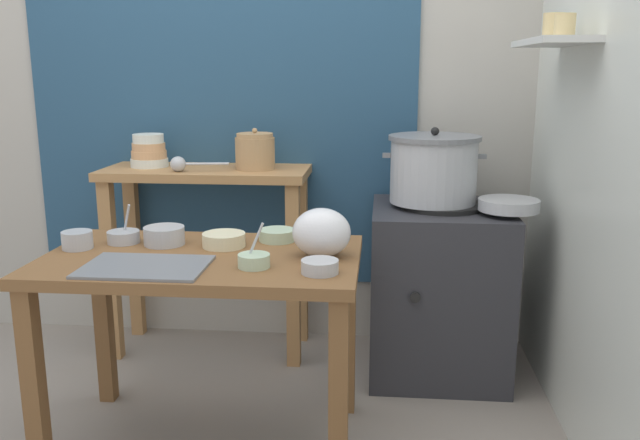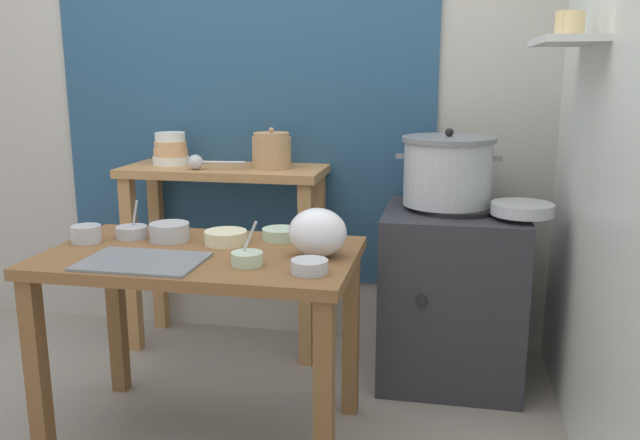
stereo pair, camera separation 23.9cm
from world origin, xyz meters
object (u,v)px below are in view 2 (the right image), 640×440
at_px(prep_bowl_3, 247,258).
at_px(prep_bowl_4, 280,233).
at_px(ladle, 198,162).
at_px(serving_tray, 142,262).
at_px(clay_pot, 272,151).
at_px(prep_table, 202,281).
at_px(bowl_stack_enamel, 171,150).
at_px(prep_bowl_1, 169,231).
at_px(plastic_bag, 318,233).
at_px(prep_bowl_2, 226,237).
at_px(steamer_pot, 448,171).
at_px(wide_pan, 522,209).
at_px(prep_bowl_6, 310,266).
at_px(prep_bowl_0, 86,233).
at_px(stove_block, 452,293).
at_px(prep_bowl_5, 132,231).
at_px(back_shelf_table, 225,212).

relative_size(prep_bowl_3, prep_bowl_4, 1.07).
distance_m(ladle, serving_tray, 0.93).
bearing_deg(clay_pot, prep_table, -92.52).
bearing_deg(bowl_stack_enamel, prep_bowl_1, -67.45).
xyz_separation_m(plastic_bag, prep_bowl_2, (-0.37, 0.10, -0.06)).
xyz_separation_m(steamer_pot, plastic_bag, (-0.43, -0.70, -0.12)).
distance_m(wide_pan, prep_bowl_6, 1.04).
distance_m(prep_table, prep_bowl_2, 0.19).
bearing_deg(prep_bowl_0, ladle, 75.12).
height_order(stove_block, bowl_stack_enamel, bowl_stack_enamel).
xyz_separation_m(prep_bowl_2, prep_bowl_5, (-0.39, 0.02, -0.00)).
xyz_separation_m(back_shelf_table, prep_bowl_3, (0.41, -0.96, 0.07)).
distance_m(bowl_stack_enamel, prep_bowl_2, 0.94).
bearing_deg(prep_bowl_2, plastic_bag, -15.06).
xyz_separation_m(clay_pot, plastic_bag, (0.38, -0.81, -0.18)).
distance_m(back_shelf_table, plastic_bag, 1.03).
xyz_separation_m(back_shelf_table, wide_pan, (1.35, -0.26, 0.12)).
xyz_separation_m(prep_bowl_2, prep_bowl_6, (0.38, -0.29, -0.00)).
bearing_deg(prep_bowl_0, prep_bowl_6, -13.27).
distance_m(clay_pot, prep_bowl_3, 1.00).
height_order(ladle, serving_tray, ladle).
xyz_separation_m(clay_pot, prep_bowl_6, (0.39, -1.00, -0.24)).
height_order(bowl_stack_enamel, wide_pan, bowl_stack_enamel).
height_order(prep_table, prep_bowl_2, prep_bowl_2).
height_order(back_shelf_table, prep_bowl_4, back_shelf_table).
height_order(bowl_stack_enamel, prep_bowl_5, bowl_stack_enamel).
bearing_deg(serving_tray, back_shelf_table, 93.39).
bearing_deg(back_shelf_table, wide_pan, -10.90).
bearing_deg(prep_bowl_4, back_shelf_table, 125.27).
distance_m(steamer_pot, wide_pan, 0.36).
xyz_separation_m(steamer_pot, ladle, (-1.13, 0.00, 0.01)).
relative_size(clay_pot, plastic_bag, 0.94).
relative_size(prep_bowl_5, prep_bowl_6, 1.23).
bearing_deg(prep_table, wide_pan, 26.57).
distance_m(serving_tray, prep_bowl_5, 0.36).
bearing_deg(steamer_pot, serving_tray, -137.83).
bearing_deg(prep_table, back_shelf_table, 103.48).
bearing_deg(prep_bowl_5, prep_table, -22.46).
xyz_separation_m(prep_table, prep_bowl_2, (0.05, 0.12, 0.14)).
bearing_deg(serving_tray, ladle, 99.27).
relative_size(stove_block, prep_bowl_3, 5.29).
xyz_separation_m(prep_table, stove_block, (0.89, 0.70, -0.23)).
height_order(serving_tray, prep_bowl_6, prep_bowl_6).
bearing_deg(prep_bowl_6, prep_bowl_3, 169.02).
distance_m(back_shelf_table, prep_bowl_6, 1.19).
relative_size(prep_bowl_0, prep_bowl_2, 0.70).
distance_m(clay_pot, prep_bowl_4, 0.69).
distance_m(bowl_stack_enamel, prep_bowl_6, 1.40).
bearing_deg(wide_pan, prep_bowl_0, -161.79).
bearing_deg(prep_bowl_3, prep_table, 149.02).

